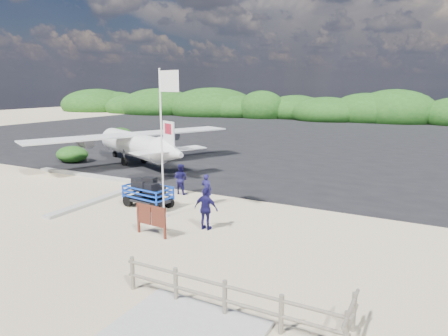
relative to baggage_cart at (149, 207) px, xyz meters
The scene contains 12 objects.
ground 2.23m from the baggage_cart, 43.68° to the right, with size 160.00×160.00×0.00m, color beige.
asphalt_apron 28.51m from the baggage_cart, 86.76° to the left, with size 90.00×50.00×0.04m, color #B2B2B2, non-canonical shape.
lagoon 7.39m from the baggage_cart, behind, with size 9.00×7.00×0.40m, color #B2B2B2, non-canonical shape.
walkway_pad 10.36m from the baggage_cart, 46.67° to the right, with size 3.50×2.50×0.10m, color #B2B2B2, non-canonical shape.
vegetation_band 53.48m from the baggage_cart, 88.27° to the left, with size 124.00×8.00×4.40m, color #B2B2B2, non-canonical shape.
fence 10.04m from the baggage_cart, 40.67° to the right, with size 6.40×2.00×1.10m, color #B2B2B2, non-canonical shape.
baggage_cart is the anchor object (origin of this frame).
flagpole 1.65m from the baggage_cart, 27.05° to the right, with size 1.30×0.54×6.50m, color white, non-canonical shape.
signboard 3.83m from the baggage_cart, 49.78° to the right, with size 1.54×0.14×1.27m, color #5C271A, non-canonical shape.
crew_a 2.95m from the baggage_cart, 39.21° to the left, with size 0.55×0.36×1.51m, color #171349.
crew_b 2.88m from the baggage_cart, 89.10° to the left, with size 0.81×0.63×1.66m, color #171349.
crew_c 4.32m from the baggage_cart, 18.32° to the right, with size 1.04×0.43×1.77m, color #171349.
Camera 1 is at (10.27, -13.16, 5.81)m, focal length 32.00 mm.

